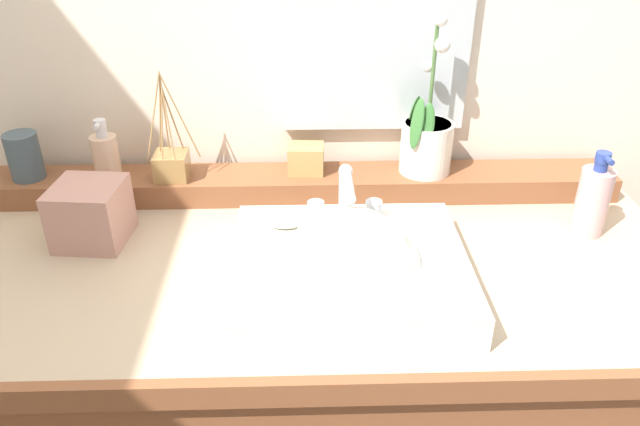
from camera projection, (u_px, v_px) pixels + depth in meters
The scene contains 12 objects.
vanity_cabinet at pixel (306, 413), 1.37m from camera, with size 1.47×0.66×0.85m.
back_ledge at pixel (303, 184), 1.37m from camera, with size 1.39×0.12×0.05m, color brown.
sink_basin at pixel (348, 275), 1.06m from camera, with size 0.41×0.36×0.28m.
soap_bar at pixel (284, 221), 1.13m from camera, with size 0.07×0.04×0.02m, color beige.
potted_plant at pixel (425, 141), 1.33m from camera, with size 0.11×0.12×0.35m.
soap_dispenser at pixel (104, 155), 1.31m from camera, with size 0.06×0.06×0.13m.
tumbler_cup at pixel (23, 156), 1.31m from camera, with size 0.07×0.07×0.10m, color #42525C.
reed_diffuser at pixel (170, 164), 1.32m from camera, with size 0.11×0.07×0.24m.
trinket_box at pixel (305, 159), 1.35m from camera, with size 0.08×0.06×0.06m, color tan.
lotion_bottle at pixel (591, 200), 1.21m from camera, with size 0.06×0.07×0.18m.
tissue_box at pixel (89, 213), 1.19m from camera, with size 0.13×0.13×0.12m, color tan.
mirror at pixel (376, 16), 1.26m from camera, with size 0.40×0.02×0.49m, color silver.
Camera 1 is at (0.00, -0.97, 1.50)m, focal length 34.24 mm.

